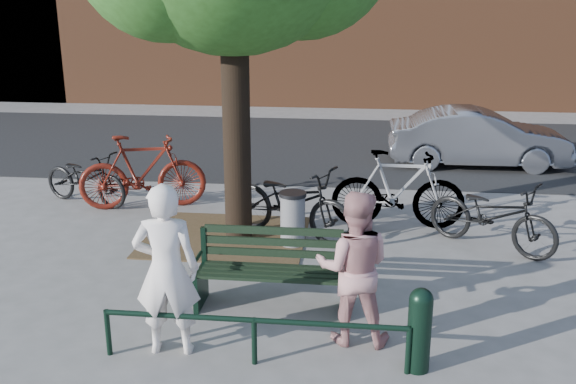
# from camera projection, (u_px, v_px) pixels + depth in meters

# --- Properties ---
(ground) EXTENTS (90.00, 90.00, 0.00)m
(ground) POSITION_uv_depth(u_px,v_px,m) (271.00, 308.00, 7.53)
(ground) COLOR gray
(ground) RESTS_ON ground
(dirt_pit) EXTENTS (2.40, 2.00, 0.02)m
(dirt_pit) POSITION_uv_depth(u_px,v_px,m) (226.00, 236.00, 9.73)
(dirt_pit) COLOR brown
(dirt_pit) RESTS_ON ground
(road) EXTENTS (40.00, 7.00, 0.01)m
(road) POSITION_uv_depth(u_px,v_px,m) (320.00, 146.00, 15.60)
(road) COLOR black
(road) RESTS_ON ground
(park_bench) EXTENTS (1.74, 0.54, 0.97)m
(park_bench) POSITION_uv_depth(u_px,v_px,m) (272.00, 268.00, 7.47)
(park_bench) COLOR black
(park_bench) RESTS_ON ground
(guard_railing) EXTENTS (3.06, 0.06, 0.51)m
(guard_railing) POSITION_uv_depth(u_px,v_px,m) (254.00, 327.00, 6.28)
(guard_railing) COLOR black
(guard_railing) RESTS_ON ground
(person_left) EXTENTS (0.70, 0.50, 1.80)m
(person_left) POSITION_uv_depth(u_px,v_px,m) (166.00, 270.00, 6.37)
(person_left) COLOR white
(person_left) RESTS_ON ground
(person_right) EXTENTS (0.81, 0.64, 1.65)m
(person_right) POSITION_uv_depth(u_px,v_px,m) (354.00, 268.00, 6.61)
(person_right) COLOR tan
(person_right) RESTS_ON ground
(bollard) EXTENTS (0.23, 0.23, 0.87)m
(bollard) POSITION_uv_depth(u_px,v_px,m) (420.00, 327.00, 6.16)
(bollard) COLOR black
(bollard) RESTS_ON ground
(litter_bin) EXTENTS (0.40, 0.40, 0.81)m
(litter_bin) POSITION_uv_depth(u_px,v_px,m) (293.00, 219.00, 9.31)
(litter_bin) COLOR gray
(litter_bin) RESTS_ON ground
(bicycle_a) EXTENTS (1.89, 1.22, 0.94)m
(bicycle_a) POSITION_uv_depth(u_px,v_px,m) (85.00, 178.00, 11.17)
(bicycle_a) COLOR black
(bicycle_a) RESTS_ON ground
(bicycle_b) EXTENTS (2.22, 1.17, 1.28)m
(bicycle_b) POSITION_uv_depth(u_px,v_px,m) (142.00, 172.00, 10.89)
(bicycle_b) COLOR #57150C
(bicycle_b) RESTS_ON ground
(bicycle_c) EXTENTS (2.24, 1.62, 1.12)m
(bicycle_c) POSITION_uv_depth(u_px,v_px,m) (291.00, 202.00, 9.58)
(bicycle_c) COLOR black
(bicycle_c) RESTS_ON ground
(bicycle_d) EXTENTS (2.07, 0.60, 1.24)m
(bicycle_d) POSITION_uv_depth(u_px,v_px,m) (398.00, 189.00, 9.98)
(bicycle_d) COLOR gray
(bicycle_d) RESTS_ON ground
(bicycle_e) EXTENTS (1.97, 1.67, 1.02)m
(bicycle_e) POSITION_uv_depth(u_px,v_px,m) (492.00, 215.00, 9.16)
(bicycle_e) COLOR black
(bicycle_e) RESTS_ON ground
(parked_car) EXTENTS (3.74, 1.33, 1.23)m
(parked_car) POSITION_uv_depth(u_px,v_px,m) (478.00, 138.00, 13.60)
(parked_car) COLOR slate
(parked_car) RESTS_ON ground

